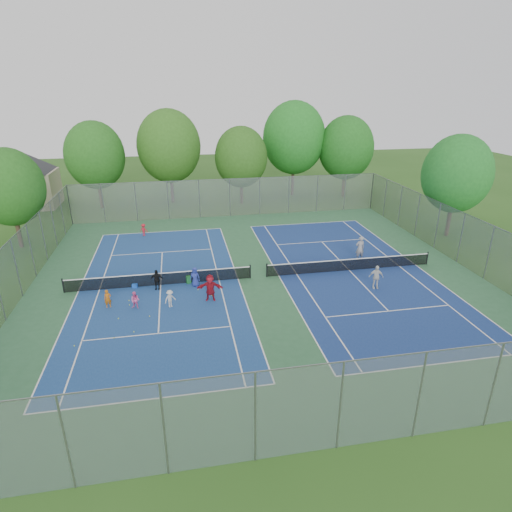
{
  "coord_description": "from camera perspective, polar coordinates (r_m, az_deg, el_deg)",
  "views": [
    {
      "loc": [
        -5.38,
        -27.82,
        13.09
      ],
      "look_at": [
        0.0,
        1.0,
        1.3
      ],
      "focal_mm": 30.0,
      "sensor_mm": 36.0,
      "label": 1
    }
  ],
  "objects": [
    {
      "name": "student_b",
      "position": [
        27.87,
        -15.81,
        -5.69
      ],
      "size": [
        0.66,
        0.59,
        1.14
      ],
      "primitive_type": "imported",
      "rotation": [
        0.0,
        0.0,
        -0.32
      ],
      "color": "pink",
      "rests_on": "ground"
    },
    {
      "name": "fence_south",
      "position": [
        17.08,
        11.15,
        -19.1
      ],
      "size": [
        32.0,
        0.1,
        4.0
      ],
      "primitive_type": "cube",
      "color": "gray",
      "rests_on": "ground"
    },
    {
      "name": "student_c",
      "position": [
        27.52,
        -11.38,
        -5.6
      ],
      "size": [
        0.87,
        0.75,
        1.17
      ],
      "primitive_type": "imported",
      "rotation": [
        0.0,
        0.0,
        0.52
      ],
      "color": "beige",
      "rests_on": "ground"
    },
    {
      "name": "net_left",
      "position": [
        30.6,
        -12.66,
        -3.05
      ],
      "size": [
        12.87,
        0.1,
        0.91
      ],
      "primitive_type": "cube",
      "color": "black",
      "rests_on": "ground"
    },
    {
      "name": "tree_nw",
      "position": [
        51.07,
        -20.69,
        12.45
      ],
      "size": [
        6.4,
        6.4,
        9.58
      ],
      "color": "#443326",
      "rests_on": "ground"
    },
    {
      "name": "child_far_baseline",
      "position": [
        40.97,
        -14.74,
        3.39
      ],
      "size": [
        0.86,
        0.69,
        1.16
      ],
      "primitive_type": "imported",
      "rotation": [
        0.0,
        0.0,
        2.75
      ],
      "color": "red",
      "rests_on": "ground"
    },
    {
      "name": "net_right",
      "position": [
        32.97,
        12.38,
        -1.17
      ],
      "size": [
        12.87,
        0.1,
        0.91
      ],
      "primitive_type": "cube",
      "color": "black",
      "rests_on": "ground"
    },
    {
      "name": "ball_hopper",
      "position": [
        30.59,
        -9.0,
        -3.11
      ],
      "size": [
        0.37,
        0.37,
        0.58
      ],
      "primitive_type": "cube",
      "rotation": [
        0.0,
        0.0,
        0.28
      ],
      "color": "#227D34",
      "rests_on": "ground"
    },
    {
      "name": "tree_nr",
      "position": [
        54.12,
        5.09,
        15.41
      ],
      "size": [
        7.6,
        7.6,
        11.42
      ],
      "color": "#443326",
      "rests_on": "ground"
    },
    {
      "name": "tennis_ball_5",
      "position": [
        28.54,
        -16.52,
        -6.31
      ],
      "size": [
        0.07,
        0.07,
        0.07
      ],
      "primitive_type": "sphere",
      "color": "#CFD732",
      "rests_on": "ground"
    },
    {
      "name": "tennis_ball_9",
      "position": [
        25.41,
        -23.07,
        -10.99
      ],
      "size": [
        0.07,
        0.07,
        0.07
      ],
      "primitive_type": "sphere",
      "color": "#BDD130",
      "rests_on": "ground"
    },
    {
      "name": "student_f",
      "position": [
        27.81,
        -6.13,
        -4.22
      ],
      "size": [
        1.74,
        0.8,
        1.81
      ],
      "primitive_type": "imported",
      "rotation": [
        0.0,
        0.0,
        -0.16
      ],
      "color": "maroon",
      "rests_on": "ground"
    },
    {
      "name": "ball_crate",
      "position": [
        30.83,
        -15.83,
        -3.81
      ],
      "size": [
        0.41,
        0.41,
        0.29
      ],
      "primitive_type": "cube",
      "rotation": [
        0.0,
        0.0,
        -0.23
      ],
      "color": "blue",
      "rests_on": "ground"
    },
    {
      "name": "student_a",
      "position": [
        28.48,
        -19.16,
        -5.42
      ],
      "size": [
        0.5,
        0.39,
        1.21
      ],
      "primitive_type": "imported",
      "rotation": [
        0.0,
        0.0,
        0.24
      ],
      "color": "#C46312",
      "rests_on": "ground"
    },
    {
      "name": "tree_nc",
      "position": [
        49.97,
        -2.01,
        13.04
      ],
      "size": [
        6.0,
        6.0,
        8.85
      ],
      "color": "#443326",
      "rests_on": "ground"
    },
    {
      "name": "court_pad",
      "position": [
        31.21,
        0.34,
        -2.88
      ],
      "size": [
        32.0,
        32.0,
        0.01
      ],
      "primitive_type": "cube",
      "color": "#2C5D38",
      "rests_on": "ground"
    },
    {
      "name": "student_d",
      "position": [
        29.95,
        -13.11,
        -3.09
      ],
      "size": [
        0.87,
        0.4,
        1.45
      ],
      "primitive_type": "imported",
      "rotation": [
        0.0,
        0.0,
        -0.06
      ],
      "color": "black",
      "rests_on": "ground"
    },
    {
      "name": "fence_north",
      "position": [
        45.52,
        -3.5,
        7.77
      ],
      "size": [
        32.0,
        0.1,
        4.0
      ],
      "primitive_type": "cube",
      "color": "gray",
      "rests_on": "ground"
    },
    {
      "name": "tennis_ball_6",
      "position": [
        29.28,
        -19.01,
        -5.88
      ],
      "size": [
        0.07,
        0.07,
        0.07
      ],
      "primitive_type": "sphere",
      "color": "#BFD130",
      "rests_on": "ground"
    },
    {
      "name": "teen_court_b",
      "position": [
        30.42,
        15.71,
        -2.71
      ],
      "size": [
        1.05,
        0.62,
        1.68
      ],
      "primitive_type": "imported",
      "rotation": [
        0.0,
        0.0,
        -0.23
      ],
      "color": "silver",
      "rests_on": "ground"
    },
    {
      "name": "tennis_ball_7",
      "position": [
        25.59,
        -15.96,
        -9.73
      ],
      "size": [
        0.07,
        0.07,
        0.07
      ],
      "primitive_type": "sphere",
      "color": "#ADCB2F",
      "rests_on": "ground"
    },
    {
      "name": "ground",
      "position": [
        31.21,
        0.34,
        -2.89
      ],
      "size": [
        120.0,
        120.0,
        0.0
      ],
      "primitive_type": "plane",
      "color": "#285219",
      "rests_on": "ground"
    },
    {
      "name": "tennis_ball_1",
      "position": [
        26.92,
        -14.01,
        -7.83
      ],
      "size": [
        0.07,
        0.07,
        0.07
      ],
      "primitive_type": "sphere",
      "color": "gold",
      "rests_on": "ground"
    },
    {
      "name": "tree_ne",
      "position": [
        54.3,
        11.93,
        13.92
      ],
      "size": [
        6.6,
        6.6,
        9.77
      ],
      "color": "#443326",
      "rests_on": "ground"
    },
    {
      "name": "tennis_ball_3",
      "position": [
        29.11,
        -16.58,
        -5.74
      ],
      "size": [
        0.07,
        0.07,
        0.07
      ],
      "primitive_type": "sphere",
      "color": "#D4E334",
      "rests_on": "ground"
    },
    {
      "name": "tree_side_w",
      "position": [
        40.96,
        -30.08,
        7.94
      ],
      "size": [
        5.6,
        5.6,
        8.47
      ],
      "color": "#443326",
      "rests_on": "ground"
    },
    {
      "name": "tree_nl",
      "position": [
        51.24,
        -11.53,
        14.15
      ],
      "size": [
        7.2,
        7.2,
        10.69
      ],
      "color": "#443326",
      "rests_on": "ground"
    },
    {
      "name": "court_right",
      "position": [
        33.14,
        12.32,
        -1.87
      ],
      "size": [
        10.97,
        23.77,
        0.01
      ],
      "primitive_type": "cube",
      "color": "navy",
      "rests_on": "court_pad"
    },
    {
      "name": "tennis_ball_8",
      "position": [
        28.68,
        -5.87,
        -5.3
      ],
      "size": [
        0.07,
        0.07,
        0.07
      ],
      "primitive_type": "sphere",
      "color": "#C5DD33",
      "rests_on": "ground"
    },
    {
      "name": "tree_side_e",
      "position": [
        42.33,
        25.2,
        9.87
      ],
      "size": [
        6.0,
        6.0,
        9.2
      ],
      "color": "#443326",
      "rests_on": "ground"
    },
    {
      "name": "tennis_ball_2",
      "position": [
        27.19,
        -17.87,
        -7.97
      ],
      "size": [
        0.07,
        0.07,
        0.07
      ],
      "primitive_type": "sphere",
      "color": "#C8F238",
      "rests_on": "ground"
    },
    {
      "name": "court_left",
      "position": [
        30.78,
        -12.6,
        -3.8
      ],
      "size": [
        10.97,
        23.77,
        0.01
      ],
      "primitive_type": "cube",
      "color": "navy",
      "rests_on": "court_pad"
    },
    {
      "name": "fence_west",
      "position": [
        31.78,
        -29.3,
        -1.47
      ],
      "size": [
        0.1,
        32.0,
        4.0
      ],
      "primitive_type": "cube",
      "rotation": [
        0.0,
        0.0,
        1.57
      ],
      "color": "gray",
      "rests_on": "ground"
    },
    {
      "name": "tennis_ball_4",
      "position": [
        29.57,
        -7.73,
        -4.51
      ],
      "size": [
        0.07,
        0.07,
        0.07
      ],
      "primitive_type": "sphere",
      "color": "#BDD832",
      "rests_on": "ground"
    },
    {
      "name": "instructor",
      "position": [
        34.96,
        13.69,
        1.01
      ],
      "size": [
        0.73,
        0.48,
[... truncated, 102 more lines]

